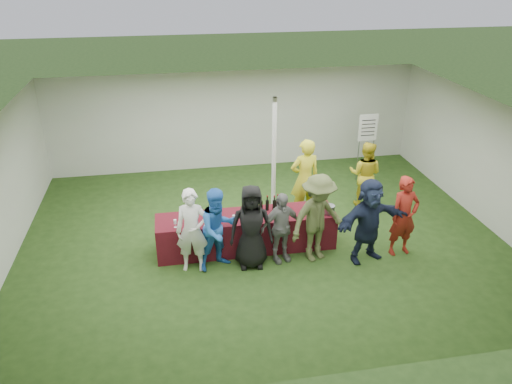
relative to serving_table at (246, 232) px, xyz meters
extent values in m
plane|color=#284719|center=(0.40, 0.38, -0.38)|extent=(60.00, 60.00, 0.00)
plane|color=white|center=(0.40, 4.38, 0.97)|extent=(10.00, 0.00, 10.00)
plane|color=white|center=(0.40, -3.62, 0.97)|extent=(10.00, 0.00, 10.00)
plane|color=white|center=(-4.60, 0.38, 0.97)|extent=(0.00, 8.00, 8.00)
plane|color=white|center=(5.40, 0.38, 0.97)|extent=(0.00, 8.00, 8.00)
plane|color=white|center=(0.40, 0.38, 2.33)|extent=(10.00, 10.00, 0.00)
cylinder|color=silver|center=(0.90, 1.58, 0.98)|extent=(0.10, 0.10, 2.70)
cube|color=maroon|center=(0.00, 0.00, 0.00)|extent=(3.60, 0.80, 0.75)
cylinder|color=black|center=(0.33, 0.15, 0.48)|extent=(0.07, 0.07, 0.22)
cylinder|color=black|center=(0.33, 0.15, 0.64)|extent=(0.03, 0.03, 0.08)
cylinder|color=maroon|center=(0.33, 0.15, 0.69)|extent=(0.03, 0.03, 0.02)
cylinder|color=black|center=(0.46, 0.15, 0.48)|extent=(0.07, 0.07, 0.22)
cylinder|color=black|center=(0.46, 0.15, 0.64)|extent=(0.03, 0.03, 0.08)
cylinder|color=maroon|center=(0.46, 0.15, 0.69)|extent=(0.03, 0.03, 0.02)
cylinder|color=black|center=(0.60, 0.12, 0.48)|extent=(0.07, 0.07, 0.22)
cylinder|color=black|center=(0.60, 0.12, 0.64)|extent=(0.03, 0.03, 0.08)
cylinder|color=maroon|center=(0.60, 0.12, 0.69)|extent=(0.03, 0.03, 0.02)
cylinder|color=black|center=(0.68, 0.17, 0.48)|extent=(0.07, 0.07, 0.22)
cylinder|color=black|center=(0.68, 0.17, 0.64)|extent=(0.03, 0.03, 0.08)
cylinder|color=maroon|center=(0.68, 0.17, 0.69)|extent=(0.03, 0.03, 0.02)
cylinder|color=black|center=(0.80, 0.13, 0.48)|extent=(0.07, 0.07, 0.22)
cylinder|color=black|center=(0.80, 0.13, 0.64)|extent=(0.03, 0.03, 0.08)
cylinder|color=maroon|center=(0.80, 0.13, 0.69)|extent=(0.03, 0.03, 0.02)
cylinder|color=silver|center=(-1.41, -0.24, 0.38)|extent=(0.06, 0.06, 0.00)
cylinder|color=silver|center=(-1.41, -0.24, 0.42)|extent=(0.01, 0.01, 0.07)
cylinder|color=silver|center=(-1.41, -0.24, 0.50)|extent=(0.06, 0.06, 0.08)
cylinder|color=#450707|center=(-1.41, -0.24, 0.47)|extent=(0.05, 0.05, 0.02)
cylinder|color=silver|center=(-1.11, -0.29, 0.38)|extent=(0.06, 0.06, 0.00)
cylinder|color=silver|center=(-1.11, -0.29, 0.42)|extent=(0.01, 0.01, 0.07)
cylinder|color=silver|center=(-1.11, -0.29, 0.50)|extent=(0.06, 0.06, 0.08)
cylinder|color=silver|center=(-0.84, -0.27, 0.38)|extent=(0.06, 0.06, 0.00)
cylinder|color=silver|center=(-0.84, -0.27, 0.42)|extent=(0.01, 0.01, 0.07)
cylinder|color=silver|center=(-0.84, -0.27, 0.50)|extent=(0.06, 0.06, 0.08)
cylinder|color=#450707|center=(-0.84, -0.27, 0.47)|extent=(0.05, 0.05, 0.02)
cylinder|color=silver|center=(-0.28, -0.26, 0.38)|extent=(0.06, 0.06, 0.00)
cylinder|color=silver|center=(-0.28, -0.26, 0.42)|extent=(0.01, 0.01, 0.07)
cylinder|color=silver|center=(-0.28, -0.26, 0.50)|extent=(0.06, 0.06, 0.08)
cylinder|color=silver|center=(0.01, 0.08, 0.47)|extent=(0.07, 0.07, 0.20)
cylinder|color=silver|center=(0.01, 0.08, 0.59)|extent=(0.03, 0.03, 0.03)
cube|color=white|center=(1.50, 0.05, 0.39)|extent=(0.25, 0.18, 0.03)
cylinder|color=slate|center=(1.66, -0.22, 0.46)|extent=(0.22, 0.22, 0.18)
cylinder|color=slate|center=(3.43, 2.84, 0.18)|extent=(0.02, 0.02, 1.10)
cylinder|color=slate|center=(3.83, 2.84, 0.18)|extent=(0.02, 0.02, 1.10)
cube|color=white|center=(3.63, 2.84, 1.07)|extent=(0.50, 0.02, 0.70)
cube|color=black|center=(3.63, 2.82, 1.27)|extent=(0.36, 0.01, 0.02)
cube|color=black|center=(3.63, 2.82, 1.17)|extent=(0.36, 0.01, 0.02)
cube|color=black|center=(3.63, 2.82, 1.07)|extent=(0.36, 0.01, 0.02)
cube|color=black|center=(3.63, 2.82, 0.97)|extent=(0.36, 0.01, 0.02)
cube|color=black|center=(3.63, 2.82, 0.88)|extent=(0.36, 0.01, 0.02)
imported|color=yellow|center=(1.51, 1.13, 0.56)|extent=(0.73, 0.52, 1.87)
imported|color=gold|center=(3.06, 1.44, 0.42)|extent=(0.97, 0.92, 1.59)
imported|color=white|center=(-1.11, -0.56, 0.46)|extent=(0.66, 0.48, 1.66)
imported|color=blue|center=(-0.62, -0.57, 0.44)|extent=(0.97, 0.88, 1.64)
imported|color=black|center=(-0.01, -0.63, 0.46)|extent=(0.86, 0.60, 1.68)
imported|color=gray|center=(0.58, -0.57, 0.35)|extent=(0.92, 0.57, 1.45)
imported|color=#50592F|center=(1.29, -0.64, 0.53)|extent=(1.32, 1.02, 1.80)
imported|color=#19223B|center=(2.25, -0.82, 0.48)|extent=(1.67, 0.91, 1.71)
imported|color=maroon|center=(3.02, -0.73, 0.45)|extent=(0.65, 0.47, 1.66)
camera|label=1|loc=(-1.36, -8.68, 5.10)|focal=35.00mm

